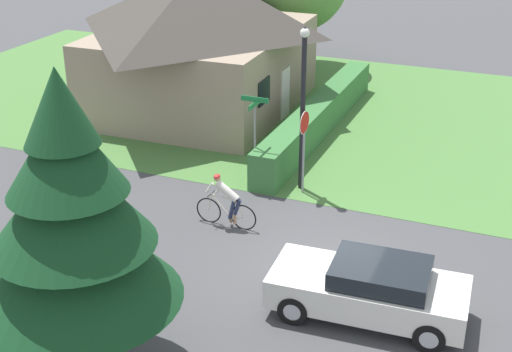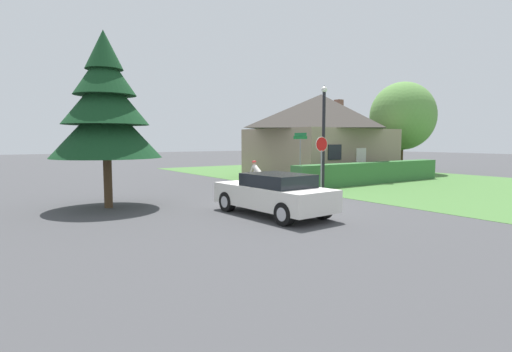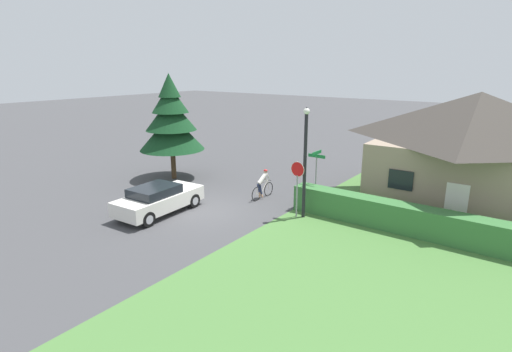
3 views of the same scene
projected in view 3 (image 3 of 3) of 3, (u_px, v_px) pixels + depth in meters
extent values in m
plane|color=#424244|center=(204.00, 211.00, 19.31)|extent=(140.00, 140.00, 0.00)
cube|color=#477538|center=(482.00, 242.00, 15.91)|extent=(16.00, 36.00, 0.01)
cube|color=gray|center=(470.00, 175.00, 19.65)|extent=(8.67, 7.21, 3.23)
pyramid|color=#3D3833|center=(478.00, 117.00, 18.90)|extent=(9.36, 7.79, 2.39)
cube|color=silver|center=(456.00, 206.00, 17.02)|extent=(0.90, 0.08, 2.00)
cube|color=black|center=(401.00, 180.00, 18.13)|extent=(1.10, 0.09, 0.90)
cube|color=#387038|center=(418.00, 221.00, 16.39)|extent=(11.39, 0.90, 1.22)
cube|color=silver|center=(159.00, 200.00, 18.89)|extent=(2.06, 4.46, 0.69)
cube|color=black|center=(155.00, 191.00, 18.54)|extent=(1.71, 2.21, 0.41)
cylinder|color=black|center=(170.00, 195.00, 20.59)|extent=(0.30, 0.70, 0.69)
cylinder|color=#ADADB2|center=(170.00, 195.00, 20.59)|extent=(0.29, 0.42, 0.40)
cylinder|color=black|center=(194.00, 201.00, 19.74)|extent=(0.30, 0.70, 0.69)
cylinder|color=#ADADB2|center=(194.00, 201.00, 19.74)|extent=(0.29, 0.42, 0.40)
cylinder|color=black|center=(123.00, 212.00, 18.19)|extent=(0.30, 0.70, 0.69)
cylinder|color=#ADADB2|center=(123.00, 212.00, 18.19)|extent=(0.29, 0.42, 0.40)
cylinder|color=black|center=(148.00, 219.00, 17.35)|extent=(0.30, 0.70, 0.69)
cylinder|color=#ADADB2|center=(148.00, 219.00, 17.35)|extent=(0.29, 0.42, 0.40)
torus|color=black|center=(256.00, 194.00, 20.69)|extent=(0.05, 0.77, 0.77)
torus|color=black|center=(269.00, 189.00, 21.52)|extent=(0.05, 0.77, 0.77)
cylinder|color=beige|center=(260.00, 190.00, 20.85)|extent=(0.04, 0.19, 0.59)
cylinder|color=beige|center=(264.00, 187.00, 21.15)|extent=(0.05, 0.68, 0.69)
cylinder|color=beige|center=(263.00, 182.00, 21.01)|extent=(0.05, 0.81, 0.12)
cylinder|color=beige|center=(258.00, 194.00, 20.84)|extent=(0.04, 0.36, 0.16)
cylinder|color=beige|center=(258.00, 189.00, 20.70)|extent=(0.03, 0.22, 0.47)
cylinder|color=beige|center=(268.00, 185.00, 21.41)|extent=(0.04, 0.12, 0.54)
cylinder|color=black|center=(268.00, 180.00, 21.31)|extent=(0.44, 0.03, 0.02)
ellipsoid|color=black|center=(259.00, 184.00, 20.71)|extent=(0.08, 0.20, 0.05)
cylinder|color=#262D4C|center=(259.00, 188.00, 20.76)|extent=(0.11, 0.26, 0.50)
cylinder|color=#262D4C|center=(260.00, 189.00, 20.90)|extent=(0.11, 0.26, 0.65)
cylinder|color=tan|center=(260.00, 195.00, 20.92)|extent=(0.08, 0.08, 0.30)
cylinder|color=tan|center=(262.00, 196.00, 21.04)|extent=(0.17, 0.08, 0.21)
cylinder|color=silver|center=(262.00, 179.00, 20.88)|extent=(0.23, 0.73, 0.58)
cylinder|color=silver|center=(265.00, 178.00, 21.07)|extent=(0.07, 0.26, 0.36)
cylinder|color=silver|center=(268.00, 177.00, 21.29)|extent=(0.07, 0.26, 0.36)
sphere|color=tan|center=(266.00, 171.00, 21.02)|extent=(0.19, 0.19, 0.19)
ellipsoid|color=red|center=(266.00, 170.00, 21.00)|extent=(0.22, 0.18, 0.12)
cylinder|color=gray|center=(297.00, 196.00, 18.31)|extent=(0.07, 0.07, 2.00)
cylinder|color=red|center=(298.00, 169.00, 17.97)|extent=(0.67, 0.06, 0.67)
cylinder|color=silver|center=(298.00, 169.00, 17.97)|extent=(0.71, 0.06, 0.71)
cylinder|color=black|center=(305.00, 167.00, 17.91)|extent=(0.15, 0.15, 4.76)
sphere|color=white|center=(307.00, 111.00, 17.24)|extent=(0.28, 0.28, 0.28)
cone|color=black|center=(307.00, 108.00, 17.21)|extent=(0.17, 0.17, 0.11)
cylinder|color=gray|center=(316.00, 183.00, 19.46)|extent=(0.06, 0.06, 2.56)
cube|color=#197238|center=(317.00, 156.00, 19.10)|extent=(0.90, 0.03, 0.16)
cube|color=#197238|center=(317.00, 153.00, 19.06)|extent=(0.03, 0.90, 0.16)
cylinder|color=#4C3823|center=(173.00, 164.00, 24.73)|extent=(0.30, 0.30, 1.83)
cone|color=#143D1E|center=(172.00, 132.00, 24.20)|extent=(3.91, 3.91, 2.18)
cone|color=#143D1E|center=(171.00, 114.00, 23.91)|extent=(3.05, 3.05, 1.92)
cone|color=#143D1E|center=(170.00, 99.00, 23.67)|extent=(2.19, 2.19, 1.66)
cone|color=#143D1E|center=(169.00, 85.00, 23.46)|extent=(1.33, 1.33, 1.39)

